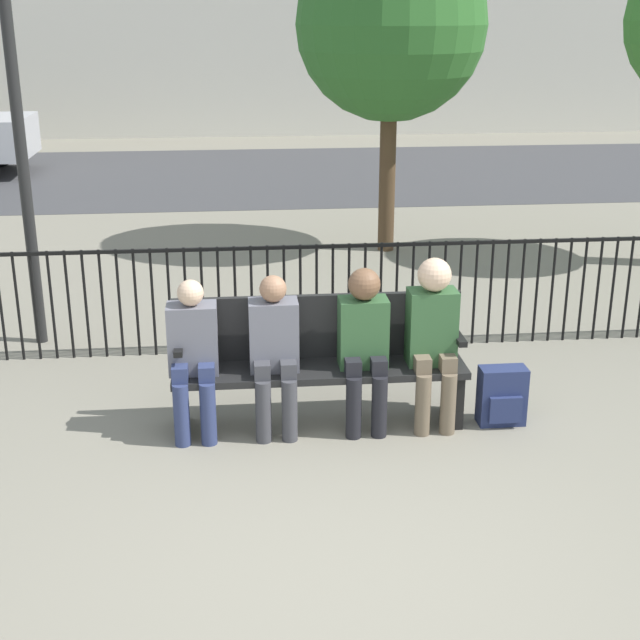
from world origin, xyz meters
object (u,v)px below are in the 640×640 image
Objects in this scene: seated_person_0 at (193,351)px; seated_person_2 at (364,339)px; park_bench at (319,356)px; seated_person_1 at (274,347)px; seated_person_3 at (433,332)px; backpack at (502,397)px; lamp_post at (14,83)px; tree_0 at (391,25)px.

seated_person_2 is (1.18, 0.00, 0.04)m from seated_person_0.
seated_person_1 reaches higher than park_bench.
seated_person_3 is at bearing 0.28° from seated_person_1.
seated_person_0 is 0.56m from seated_person_1.
seated_person_0 is 2.61× the size of backpack.
seated_person_3 is 0.71m from backpack.
park_bench is at bearing -38.49° from lamp_post.
seated_person_3 is (1.11, 0.01, 0.07)m from seated_person_1.
tree_0 is at bearing 90.10° from backpack.
backpack is at bearing -1.49° from seated_person_0.
tree_0 is 1.11× the size of lamp_post.
tree_0 is 4.64m from lamp_post.
seated_person_0 is 0.91× the size of seated_person_3.
backpack is at bearing -7.01° from seated_person_3.
seated_person_0 is at bearing -179.78° from seated_person_3.
tree_0 is at bearing 38.36° from lamp_post.
seated_person_0 is 1.67m from seated_person_3.
seated_person_1 is at bearing 177.97° from backpack.
lamp_post is (-3.63, -2.87, -0.39)m from tree_0.
seated_person_3 reaches higher than seated_person_0.
seated_person_2 is 3.67m from lamp_post.
tree_0 is at bearing 71.58° from seated_person_1.
seated_person_3 is (1.67, 0.01, 0.07)m from seated_person_0.
lamp_post is at bearing 141.51° from park_bench.
tree_0 reaches higher than lamp_post.
tree_0 reaches higher than seated_person_0.
seated_person_3 is (0.49, 0.00, 0.04)m from seated_person_2.
seated_person_1 is at bearing 0.10° from seated_person_0.
lamp_post is at bearing -141.64° from tree_0.
park_bench is 0.83m from seated_person_3.
tree_0 is at bearing 84.07° from seated_person_3.
seated_person_0 reaches higher than park_bench.
seated_person_3 is at bearing -32.44° from lamp_post.
seated_person_3 is at bearing 0.22° from seated_person_0.
backpack is at bearing -2.03° from seated_person_1.
backpack is at bearing -3.42° from seated_person_2.
lamp_post is (-3.12, 1.98, 1.56)m from seated_person_3.
park_bench is 1.77× the size of seated_person_2.
park_bench is 1.69× the size of seated_person_3.
seated_person_1 is 1.12m from seated_person_3.
seated_person_2 is (0.63, 0.00, 0.03)m from seated_person_1.
tree_0 is (2.18, 4.86, 2.03)m from seated_person_0.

